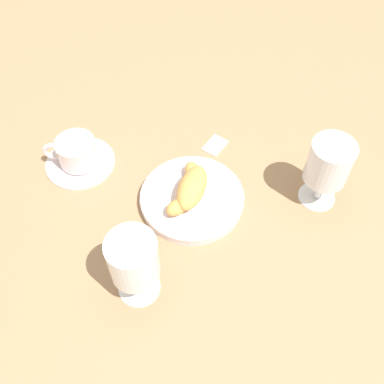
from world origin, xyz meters
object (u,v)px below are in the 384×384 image
object	(u,v)px
croissant_large	(190,188)
juice_glass_right	(329,164)
juice_glass_left	(134,261)
sugar_packet	(217,146)
coffee_cup_near	(77,155)
pastry_plate	(192,198)

from	to	relation	value
croissant_large	juice_glass_right	world-z (taller)	juice_glass_right
juice_glass_right	juice_glass_left	bearing A→B (deg)	145.50
juice_glass_left	juice_glass_right	xyz separation A→B (m)	(0.30, -0.21, 0.00)
croissant_large	sugar_packet	distance (m)	0.15
coffee_cup_near	sugar_packet	bearing A→B (deg)	-55.34
pastry_plate	juice_glass_left	size ratio (longest dim) A/B	1.37
pastry_plate	juice_glass_right	xyz separation A→B (m)	(0.11, -0.21, 0.08)
croissant_large	juice_glass_left	xyz separation A→B (m)	(-0.19, -0.00, 0.05)
juice_glass_right	coffee_cup_near	bearing A→B (deg)	105.27
pastry_plate	juice_glass_left	distance (m)	0.21
pastry_plate	juice_glass_left	world-z (taller)	juice_glass_left
coffee_cup_near	juice_glass_right	world-z (taller)	juice_glass_right
pastry_plate	coffee_cup_near	distance (m)	0.24
juice_glass_left	sugar_packet	distance (m)	0.35
juice_glass_left	sugar_packet	xyz separation A→B (m)	(0.34, 0.01, -0.09)
juice_glass_right	sugar_packet	size ratio (longest dim) A/B	2.80
pastry_plate	croissant_large	distance (m)	0.03
croissant_large	juice_glass_left	world-z (taller)	juice_glass_left
coffee_cup_near	juice_glass_right	distance (m)	0.47
pastry_plate	sugar_packet	world-z (taller)	pastry_plate
juice_glass_left	juice_glass_right	bearing A→B (deg)	-34.50
coffee_cup_near	sugar_packet	size ratio (longest dim) A/B	2.72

